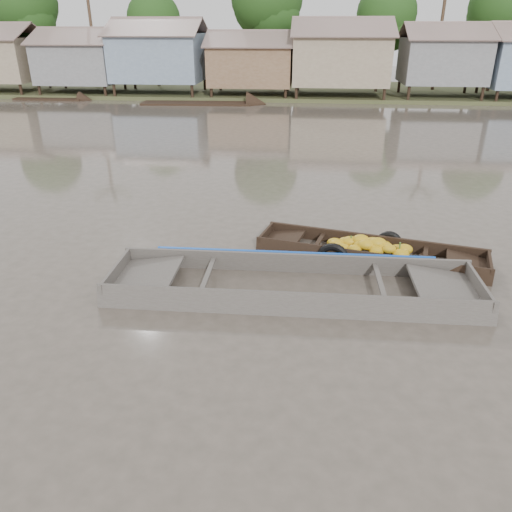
# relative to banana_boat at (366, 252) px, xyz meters

# --- Properties ---
(ground) EXTENTS (120.00, 120.00, 0.00)m
(ground) POSITION_rel_banana_boat_xyz_m (-1.87, -2.32, -0.14)
(ground) COLOR #4A4238
(ground) RESTS_ON ground
(riverbank) EXTENTS (120.00, 12.47, 10.22)m
(riverbank) POSITION_rel_banana_boat_xyz_m (1.16, 29.55, 2.93)
(riverbank) COLOR #384723
(riverbank) RESTS_ON ground
(banana_boat) EXTENTS (5.38, 2.46, 0.76)m
(banana_boat) POSITION_rel_banana_boat_xyz_m (0.00, 0.00, 0.00)
(banana_boat) COLOR black
(banana_boat) RESTS_ON ground
(viewer_boat) EXTENTS (7.47, 2.04, 0.60)m
(viewer_boat) POSITION_rel_banana_boat_xyz_m (-1.65, -1.84, -0.08)
(viewer_boat) COLOR #433D39
(viewer_boat) RESTS_ON ground
(distant_boats) EXTENTS (47.33, 14.73, 0.35)m
(distant_boats) POSITION_rel_banana_boat_xyz_m (7.06, 21.79, -0.19)
(distant_boats) COLOR black
(distant_boats) RESTS_ON ground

